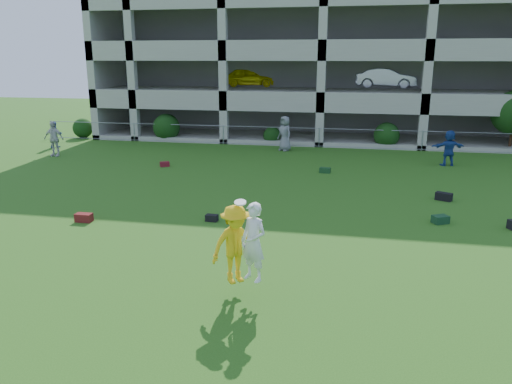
% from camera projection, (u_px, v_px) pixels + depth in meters
% --- Properties ---
extents(ground, '(100.00, 100.00, 0.00)m').
position_uv_depth(ground, '(262.00, 279.00, 12.39)').
color(ground, '#235114').
rests_on(ground, ground).
extents(bystander_a, '(0.91, 0.96, 1.57)m').
position_uv_depth(bystander_a, '(56.00, 135.00, 30.13)').
color(bystander_a, '#212F97').
rests_on(bystander_a, ground).
extents(bystander_b, '(1.14, 0.50, 1.93)m').
position_uv_depth(bystander_b, '(54.00, 139.00, 27.49)').
color(bystander_b, silver).
rests_on(bystander_b, ground).
extents(bystander_c, '(1.17, 1.13, 2.02)m').
position_uv_depth(bystander_c, '(285.00, 133.00, 29.10)').
color(bystander_c, slate).
rests_on(bystander_c, ground).
extents(bystander_d, '(1.75, 0.94, 1.80)m').
position_uv_depth(bystander_d, '(449.00, 148.00, 25.07)').
color(bystander_d, navy).
rests_on(bystander_d, ground).
extents(bag_red_a, '(0.55, 0.30, 0.28)m').
position_uv_depth(bag_red_a, '(84.00, 218.00, 16.66)').
color(bag_red_a, '#540E19').
rests_on(bag_red_a, ground).
extents(bag_black_b, '(0.42, 0.28, 0.22)m').
position_uv_depth(bag_black_b, '(212.00, 218.00, 16.72)').
color(bag_black_b, black).
rests_on(bag_black_b, ground).
extents(bag_green_c, '(0.61, 0.55, 0.26)m').
position_uv_depth(bag_green_c, '(440.00, 219.00, 16.51)').
color(bag_green_c, '#123317').
rests_on(bag_green_c, ground).
extents(bag_black_e, '(0.67, 0.53, 0.30)m').
position_uv_depth(bag_black_e, '(444.00, 197.00, 19.13)').
color(bag_black_e, black).
rests_on(bag_black_e, ground).
extents(bag_red_f, '(0.53, 0.48, 0.24)m').
position_uv_depth(bag_red_f, '(165.00, 164.00, 25.05)').
color(bag_red_f, '#590F19').
rests_on(bag_red_f, ground).
extents(bag_green_g, '(0.54, 0.36, 0.25)m').
position_uv_depth(bag_green_g, '(325.00, 170.00, 23.69)').
color(bag_green_g, '#133415').
rests_on(bag_green_g, ground).
extents(frisbee_contest, '(1.53, 1.31, 1.98)m').
position_uv_depth(frisbee_contest, '(240.00, 244.00, 11.24)').
color(frisbee_contest, yellow).
rests_on(frisbee_contest, ground).
extents(parking_garage, '(30.00, 14.00, 12.00)m').
position_uv_depth(parking_garage, '(330.00, 47.00, 37.04)').
color(parking_garage, '#9E998C').
rests_on(parking_garage, ground).
extents(fence, '(36.06, 0.06, 1.20)m').
position_uv_depth(fence, '(319.00, 137.00, 30.22)').
color(fence, gray).
rests_on(fence, ground).
extents(shrub_row, '(34.38, 2.52, 3.50)m').
position_uv_depth(shrub_row, '(398.00, 123.00, 29.79)').
color(shrub_row, '#163D11').
rests_on(shrub_row, ground).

